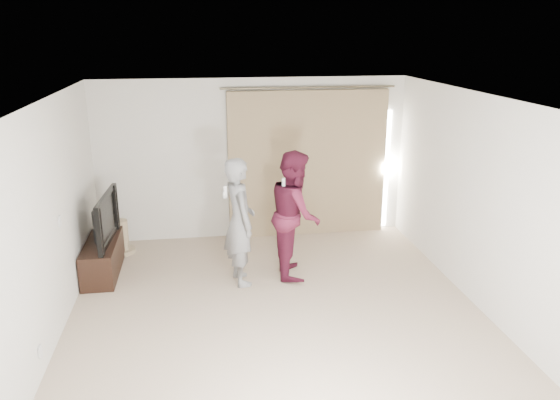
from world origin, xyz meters
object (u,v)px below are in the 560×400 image
(tv_console, at_px, (103,258))
(person_man, at_px, (240,222))
(tv, at_px, (99,219))
(person_woman, at_px, (295,214))

(tv_console, relative_size, person_man, 0.72)
(tv, xyz_separation_m, person_man, (1.90, -0.55, 0.05))
(tv_console, xyz_separation_m, tv, (0.00, 0.00, 0.58))
(person_man, bearing_deg, person_woman, 11.51)
(tv, xyz_separation_m, person_woman, (2.68, -0.39, 0.06))
(person_man, bearing_deg, tv, 163.94)
(tv_console, distance_m, tv, 0.58)
(person_man, relative_size, person_woman, 0.98)
(tv, height_order, person_woman, person_woman)
(tv, distance_m, person_woman, 2.71)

